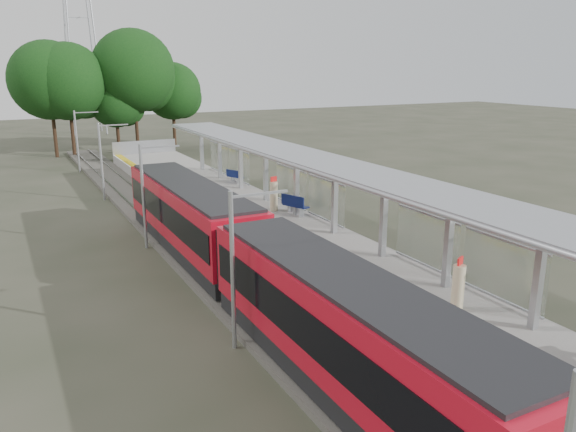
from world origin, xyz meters
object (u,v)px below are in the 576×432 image
object	(u,v)px
bench_mid	(294,204)
bench_far	(234,176)
litter_bin	(293,204)
info_pillar_far	(274,196)
train	(248,256)
info_pillar_near	(458,287)

from	to	relation	value
bench_mid	bench_far	distance (m)	9.90
litter_bin	info_pillar_far	bearing A→B (deg)	147.81
train	bench_mid	bearing A→B (deg)	51.81
info_pillar_near	info_pillar_far	world-z (taller)	info_pillar_far
bench_mid	litter_bin	xyz separation A→B (m)	(0.29, 0.67, -0.18)
bench_mid	info_pillar_far	distance (m)	1.47
litter_bin	info_pillar_near	bearing A→B (deg)	-95.30
info_pillar_near	info_pillar_far	xyz separation A→B (m)	(0.39, 15.15, 0.05)
bench_mid	info_pillar_far	size ratio (longest dim) A/B	0.84
train	bench_mid	world-z (taller)	train
bench_far	info_pillar_near	bearing A→B (deg)	-117.36
train	info_pillar_far	world-z (taller)	train
bench_far	info_pillar_far	xyz separation A→B (m)	(-1.07, -8.62, 0.40)
bench_far	info_pillar_near	xyz separation A→B (m)	(-1.46, -23.77, 0.35)
train	bench_far	size ratio (longest dim) A/B	20.10
bench_far	info_pillar_near	world-z (taller)	info_pillar_near
train	info_pillar_near	world-z (taller)	train
train	bench_mid	distance (m)	10.42
bench_mid	info_pillar_near	size ratio (longest dim) A/B	0.89
info_pillar_far	bench_mid	bearing A→B (deg)	-72.23
bench_mid	info_pillar_near	world-z (taller)	info_pillar_near
train	bench_mid	xyz separation A→B (m)	(6.44, 8.18, -0.46)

